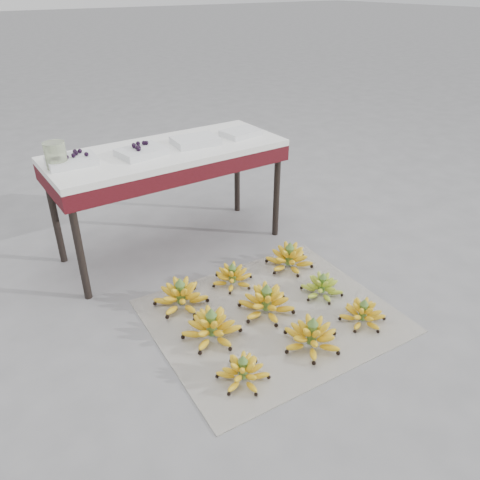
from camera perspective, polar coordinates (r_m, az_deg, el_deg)
ground at (r=2.54m, az=3.32°, el=-10.05°), size 60.00×60.00×0.00m
newspaper_mat at (r=2.59m, az=3.90°, el=-9.19°), size 1.31×1.12×0.01m
bunch_front_left at (r=2.20m, az=0.36°, el=-15.73°), size 0.31×0.31×0.15m
bunch_front_center at (r=2.38m, az=8.74°, el=-11.50°), size 0.35×0.35×0.18m
bunch_front_right at (r=2.59m, az=14.73°, el=-8.69°), size 0.25×0.25×0.15m
bunch_mid_left at (r=2.41m, az=-3.48°, el=-10.58°), size 0.35×0.35×0.18m
bunch_mid_center at (r=2.57m, az=3.23°, el=-7.59°), size 0.31×0.31×0.19m
bunch_mid_right at (r=2.75m, az=9.95°, el=-5.63°), size 0.27×0.27×0.15m
bunch_back_left at (r=2.64m, az=-7.23°, el=-6.78°), size 0.32×0.32×0.18m
bunch_back_center at (r=2.79m, az=-0.93°, el=-4.50°), size 0.33×0.33×0.15m
bunch_back_right at (r=2.97m, az=6.02°, el=-2.23°), size 0.31×0.31×0.18m
vendor_table at (r=2.98m, az=-8.77°, el=9.55°), size 1.46×0.58×0.70m
tray_far_left at (r=2.80m, az=-19.83°, el=9.12°), size 0.27×0.20×0.07m
tray_left at (r=2.85m, az=-11.94°, el=10.53°), size 0.29×0.23×0.07m
tray_right at (r=3.00m, az=-5.46°, el=11.95°), size 0.30×0.23×0.04m
tray_far_right at (r=3.16m, az=0.08°, el=12.95°), size 0.26×0.20×0.04m
glass_jar at (r=2.76m, az=-21.55°, el=9.58°), size 0.15×0.15×0.14m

